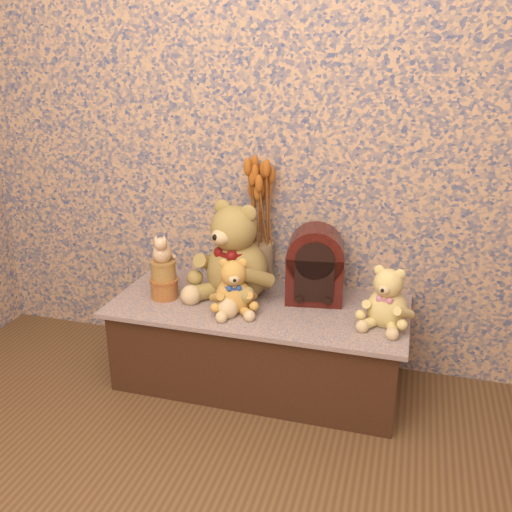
{
  "coord_description": "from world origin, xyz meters",
  "views": [
    {
      "loc": [
        0.6,
        -0.9,
        1.41
      ],
      "look_at": [
        0.0,
        1.17,
        0.63
      ],
      "focal_mm": 38.78,
      "sensor_mm": 36.0,
      "label": 1
    }
  ],
  "objects_px": {
    "teddy_small": "(388,294)",
    "cat_figurine": "(162,247)",
    "biscuit_tin_lower": "(165,288)",
    "teddy_large": "(237,246)",
    "teddy_medium": "(233,283)",
    "cathedral_radio": "(315,264)",
    "ceramic_vase": "(260,264)"
  },
  "relations": [
    {
      "from": "teddy_small",
      "to": "cat_figurine",
      "type": "bearing_deg",
      "value": -164.94
    },
    {
      "from": "biscuit_tin_lower",
      "to": "teddy_large",
      "type": "bearing_deg",
      "value": 20.38
    },
    {
      "from": "teddy_large",
      "to": "biscuit_tin_lower",
      "type": "bearing_deg",
      "value": -137.24
    },
    {
      "from": "teddy_medium",
      "to": "cathedral_radio",
      "type": "height_order",
      "value": "cathedral_radio"
    },
    {
      "from": "cathedral_radio",
      "to": "ceramic_vase",
      "type": "xyz_separation_m",
      "value": [
        -0.27,
        0.09,
        -0.06
      ]
    },
    {
      "from": "teddy_large",
      "to": "ceramic_vase",
      "type": "bearing_deg",
      "value": 86.71
    },
    {
      "from": "cathedral_radio",
      "to": "ceramic_vase",
      "type": "height_order",
      "value": "cathedral_radio"
    },
    {
      "from": "teddy_medium",
      "to": "cat_figurine",
      "type": "relative_size",
      "value": 1.9
    },
    {
      "from": "teddy_large",
      "to": "cat_figurine",
      "type": "relative_size",
      "value": 3.5
    },
    {
      "from": "teddy_medium",
      "to": "ceramic_vase",
      "type": "height_order",
      "value": "teddy_medium"
    },
    {
      "from": "teddy_large",
      "to": "teddy_medium",
      "type": "xyz_separation_m",
      "value": [
        0.03,
        -0.15,
        -0.11
      ]
    },
    {
      "from": "teddy_large",
      "to": "cathedral_radio",
      "type": "xyz_separation_m",
      "value": [
        0.34,
        0.05,
        -0.06
      ]
    },
    {
      "from": "teddy_small",
      "to": "ceramic_vase",
      "type": "bearing_deg",
      "value": 172.56
    },
    {
      "from": "cathedral_radio",
      "to": "biscuit_tin_lower",
      "type": "distance_m",
      "value": 0.68
    },
    {
      "from": "teddy_medium",
      "to": "cat_figurine",
      "type": "xyz_separation_m",
      "value": [
        -0.34,
        0.04,
        0.11
      ]
    },
    {
      "from": "ceramic_vase",
      "to": "biscuit_tin_lower",
      "type": "relative_size",
      "value": 1.73
    },
    {
      "from": "teddy_medium",
      "to": "cat_figurine",
      "type": "bearing_deg",
      "value": 151.02
    },
    {
      "from": "teddy_large",
      "to": "teddy_small",
      "type": "xyz_separation_m",
      "value": [
        0.66,
        -0.11,
        -0.1
      ]
    },
    {
      "from": "cathedral_radio",
      "to": "cat_figurine",
      "type": "bearing_deg",
      "value": -174.65
    },
    {
      "from": "biscuit_tin_lower",
      "to": "cat_figurine",
      "type": "xyz_separation_m",
      "value": [
        0.0,
        0.0,
        0.2
      ]
    },
    {
      "from": "ceramic_vase",
      "to": "cathedral_radio",
      "type": "bearing_deg",
      "value": -17.82
    },
    {
      "from": "teddy_large",
      "to": "biscuit_tin_lower",
      "type": "height_order",
      "value": "teddy_large"
    },
    {
      "from": "teddy_large",
      "to": "biscuit_tin_lower",
      "type": "xyz_separation_m",
      "value": [
        -0.31,
        -0.11,
        -0.19
      ]
    },
    {
      "from": "cat_figurine",
      "to": "teddy_medium",
      "type": "bearing_deg",
      "value": -24.23
    },
    {
      "from": "cathedral_radio",
      "to": "cat_figurine",
      "type": "height_order",
      "value": "cathedral_radio"
    },
    {
      "from": "teddy_small",
      "to": "cathedral_radio",
      "type": "relative_size",
      "value": 0.79
    },
    {
      "from": "teddy_large",
      "to": "biscuit_tin_lower",
      "type": "relative_size",
      "value": 3.84
    },
    {
      "from": "ceramic_vase",
      "to": "teddy_medium",
      "type": "bearing_deg",
      "value": -96.5
    },
    {
      "from": "teddy_medium",
      "to": "teddy_small",
      "type": "distance_m",
      "value": 0.63
    },
    {
      "from": "teddy_small",
      "to": "cat_figurine",
      "type": "height_order",
      "value": "cat_figurine"
    },
    {
      "from": "teddy_medium",
      "to": "cathedral_radio",
      "type": "bearing_deg",
      "value": 11.18
    },
    {
      "from": "teddy_small",
      "to": "teddy_large",
      "type": "bearing_deg",
      "value": -174.49
    }
  ]
}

